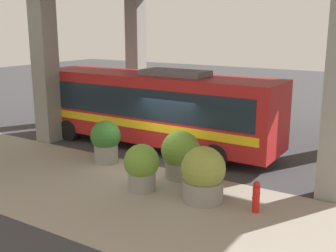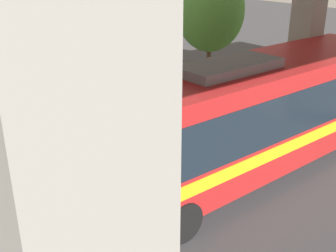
{
  "view_description": "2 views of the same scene",
  "coord_description": "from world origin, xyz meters",
  "px_view_note": "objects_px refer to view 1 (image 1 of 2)",
  "views": [
    {
      "loc": [
        -12.95,
        -8.8,
        5.36
      ],
      "look_at": [
        0.25,
        -0.41,
        1.63
      ],
      "focal_mm": 45.0,
      "sensor_mm": 36.0,
      "label": 1
    },
    {
      "loc": [
        9.49,
        -7.35,
        6.15
      ],
      "look_at": [
        -0.02,
        0.32,
        1.08
      ],
      "focal_mm": 45.0,
      "sensor_mm": 36.0,
      "label": 2
    }
  ],
  "objects_px": {
    "planter_front": "(203,175)",
    "bus": "(153,105)",
    "fire_hydrant": "(256,197)",
    "planter_middle": "(106,141)",
    "planter_back": "(142,167)",
    "planter_extra": "(181,154)"
  },
  "relations": [
    {
      "from": "planter_back",
      "to": "planter_extra",
      "type": "relative_size",
      "value": 0.91
    },
    {
      "from": "bus",
      "to": "planter_extra",
      "type": "bearing_deg",
      "value": -132.2
    },
    {
      "from": "planter_front",
      "to": "bus",
      "type": "bearing_deg",
      "value": 48.46
    },
    {
      "from": "fire_hydrant",
      "to": "planter_front",
      "type": "relative_size",
      "value": 0.56
    },
    {
      "from": "fire_hydrant",
      "to": "planter_back",
      "type": "bearing_deg",
      "value": 95.59
    },
    {
      "from": "bus",
      "to": "planter_middle",
      "type": "height_order",
      "value": "bus"
    },
    {
      "from": "planter_front",
      "to": "planter_back",
      "type": "relative_size",
      "value": 1.11
    },
    {
      "from": "fire_hydrant",
      "to": "planter_extra",
      "type": "distance_m",
      "value": 3.64
    },
    {
      "from": "planter_middle",
      "to": "planter_back",
      "type": "xyz_separation_m",
      "value": [
        -1.59,
        -2.91,
        -0.08
      ]
    },
    {
      "from": "bus",
      "to": "planter_front",
      "type": "distance_m",
      "value": 6.43
    },
    {
      "from": "bus",
      "to": "planter_front",
      "type": "height_order",
      "value": "bus"
    },
    {
      "from": "fire_hydrant",
      "to": "planter_middle",
      "type": "bearing_deg",
      "value": 79.78
    },
    {
      "from": "planter_front",
      "to": "planter_middle",
      "type": "relative_size",
      "value": 1.03
    },
    {
      "from": "planter_middle",
      "to": "planter_back",
      "type": "relative_size",
      "value": 1.08
    },
    {
      "from": "fire_hydrant",
      "to": "planter_front",
      "type": "distance_m",
      "value": 1.75
    },
    {
      "from": "planter_extra",
      "to": "planter_front",
      "type": "bearing_deg",
      "value": -130.27
    },
    {
      "from": "bus",
      "to": "planter_back",
      "type": "relative_size",
      "value": 7.25
    },
    {
      "from": "planter_middle",
      "to": "planter_back",
      "type": "bearing_deg",
      "value": -118.71
    },
    {
      "from": "planter_front",
      "to": "planter_extra",
      "type": "relative_size",
      "value": 1.02
    },
    {
      "from": "planter_front",
      "to": "planter_extra",
      "type": "bearing_deg",
      "value": 49.73
    },
    {
      "from": "bus",
      "to": "planter_back",
      "type": "height_order",
      "value": "bus"
    },
    {
      "from": "planter_middle",
      "to": "planter_front",
      "type": "bearing_deg",
      "value": -104.31
    }
  ]
}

